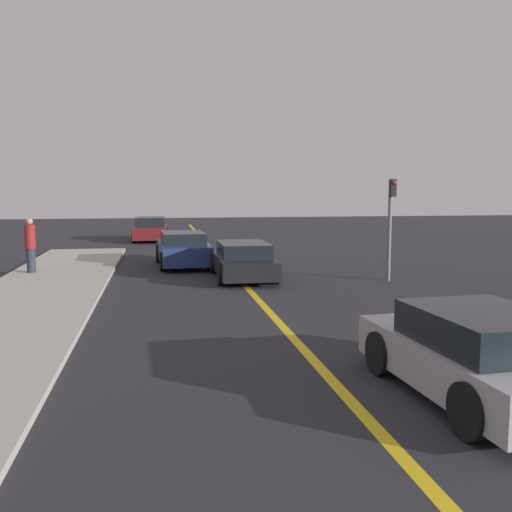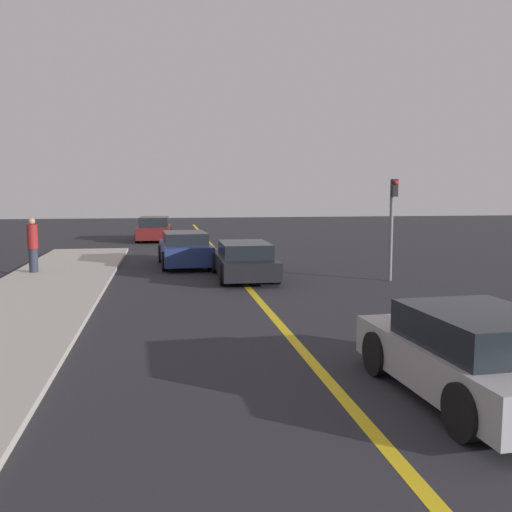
# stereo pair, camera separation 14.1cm
# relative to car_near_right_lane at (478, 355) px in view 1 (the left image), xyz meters

# --- Properties ---
(road_center_line) EXTENTS (0.20, 60.00, 0.01)m
(road_center_line) POSITION_rel_car_near_right_lane_xyz_m (-1.77, 11.27, -0.63)
(road_center_line) COLOR gold
(road_center_line) RESTS_ON ground_plane
(sidewalk_left) EXTENTS (3.43, 27.65, 0.12)m
(sidewalk_left) POSITION_rel_car_near_right_lane_xyz_m (-7.67, 7.09, -0.57)
(sidewalk_left) COLOR #ADA89E
(sidewalk_left) RESTS_ON ground_plane
(car_near_right_lane) EXTENTS (2.13, 4.02, 1.29)m
(car_near_right_lane) POSITION_rel_car_near_right_lane_xyz_m (0.00, 0.00, 0.00)
(car_near_right_lane) COLOR #9E9EA3
(car_near_right_lane) RESTS_ON ground_plane
(car_ahead_center) EXTENTS (1.91, 4.41, 1.21)m
(car_ahead_center) POSITION_rel_car_near_right_lane_xyz_m (-1.63, 11.37, -0.03)
(car_ahead_center) COLOR black
(car_ahead_center) RESTS_ON ground_plane
(car_far_distant) EXTENTS (2.07, 4.29, 1.32)m
(car_far_distant) POSITION_rel_car_near_right_lane_xyz_m (-3.45, 14.80, 0.02)
(car_far_distant) COLOR navy
(car_far_distant) RESTS_ON ground_plane
(car_parked_left_lot) EXTENTS (2.05, 4.44, 1.37)m
(car_parked_left_lot) POSITION_rel_car_near_right_lane_xyz_m (-4.80, 26.21, 0.04)
(car_parked_left_lot) COLOR maroon
(car_parked_left_lot) RESTS_ON ground_plane
(pedestrian_mid_group) EXTENTS (0.35, 0.35, 1.85)m
(pedestrian_mid_group) POSITION_rel_car_near_right_lane_xyz_m (-8.64, 13.11, 0.43)
(pedestrian_mid_group) COLOR #282D3D
(pedestrian_mid_group) RESTS_ON sidewalk_left
(traffic_light) EXTENTS (0.18, 0.40, 3.25)m
(traffic_light) POSITION_rel_car_near_right_lane_xyz_m (2.95, 10.10, 1.42)
(traffic_light) COLOR slate
(traffic_light) RESTS_ON ground_plane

